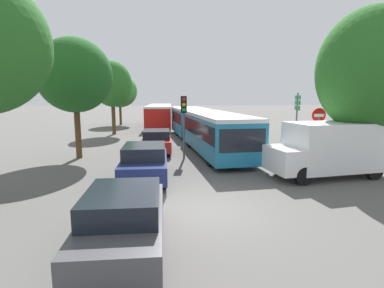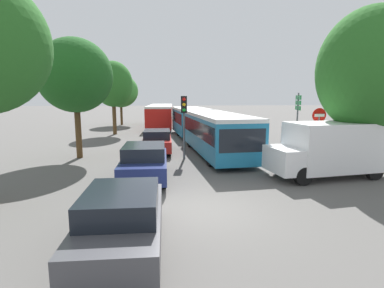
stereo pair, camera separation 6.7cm
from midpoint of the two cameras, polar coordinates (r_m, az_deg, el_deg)
ground_plane at (r=9.19m, az=1.32°, el=-12.58°), size 200.00×200.00×0.00m
articulated_bus at (r=20.89m, az=1.95°, el=3.59°), size 4.02×16.32×2.40m
city_bus_rear at (r=33.43m, az=-6.22°, el=5.64°), size 2.72×11.23×2.41m
queued_car_graphite at (r=6.98m, az=-13.11°, el=-13.85°), size 1.74×4.01×1.39m
queued_car_navy at (r=12.40m, az=-9.12°, el=-3.38°), size 1.82×4.20×1.45m
queued_car_red at (r=18.31m, az=-6.82°, el=0.57°), size 1.72×3.97×1.37m
white_van at (r=13.90m, az=24.93°, el=-0.66°), size 5.24×2.70×2.31m
traffic_light at (r=16.05m, az=-1.71°, el=5.91°), size 0.33×0.36×3.40m
no_entry_sign at (r=16.00m, az=22.77°, el=2.96°), size 0.70×0.08×2.82m
direction_sign_post at (r=21.14m, az=19.31°, el=6.37°), size 0.33×1.38×3.60m
tree_left_mid at (r=17.52m, az=-21.58°, el=12.02°), size 3.95×3.95×6.46m
tree_left_far at (r=27.62m, az=-15.03°, el=10.95°), size 3.42×3.42×6.43m
tree_left_distant at (r=36.30m, az=-13.63°, el=9.65°), size 4.05×4.05×5.89m
tree_right_near at (r=14.98m, az=30.50°, el=11.43°), size 4.43×4.43×7.09m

